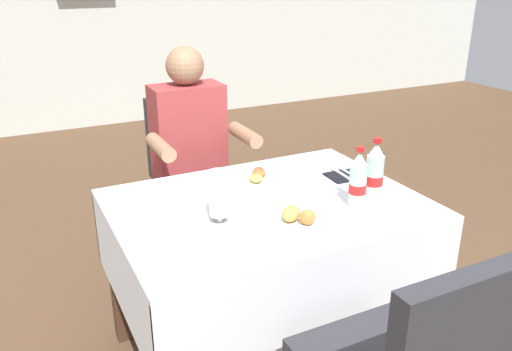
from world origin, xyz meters
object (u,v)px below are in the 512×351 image
at_px(main_dining_table, 267,239).
at_px(seated_diner_far, 193,156).
at_px(plate_far_diner, 258,178).
at_px(beer_glass_left, 219,196).
at_px(cola_bottle_secondary, 375,173).
at_px(chair_far_diner_seat, 196,176).
at_px(plate_near_camera, 293,220).
at_px(cola_bottle_primary, 358,181).
at_px(napkin_cutlery_set, 346,175).

height_order(main_dining_table, seated_diner_far, seated_diner_far).
xyz_separation_m(main_dining_table, plate_far_diner, (0.07, 0.22, 0.18)).
bearing_deg(beer_glass_left, main_dining_table, 19.56).
relative_size(main_dining_table, cola_bottle_secondary, 4.70).
relative_size(chair_far_diner_seat, seated_diner_far, 0.77).
xyz_separation_m(seated_diner_far, plate_near_camera, (0.04, -0.94, 0.05)).
xyz_separation_m(chair_far_diner_seat, cola_bottle_secondary, (0.40, -1.00, 0.30)).
height_order(cola_bottle_primary, napkin_cutlery_set, cola_bottle_primary).
relative_size(seated_diner_far, plate_far_diner, 5.06).
distance_m(main_dining_table, chair_far_diner_seat, 0.84).
relative_size(beer_glass_left, cola_bottle_secondary, 0.80).
bearing_deg(seated_diner_far, cola_bottle_primary, -69.60).
bearing_deg(napkin_cutlery_set, chair_far_diner_seat, 120.79).
distance_m(chair_far_diner_seat, cola_bottle_primary, 1.11).
distance_m(plate_near_camera, plate_far_diner, 0.44).
relative_size(main_dining_table, plate_far_diner, 4.87).
bearing_deg(main_dining_table, plate_far_diner, 71.93).
bearing_deg(cola_bottle_secondary, seated_diner_far, 116.71).
relative_size(main_dining_table, beer_glass_left, 5.89).
bearing_deg(seated_diner_far, beer_glass_left, -103.38).
distance_m(main_dining_table, napkin_cutlery_set, 0.49).
distance_m(seated_diner_far, plate_near_camera, 0.95).
bearing_deg(napkin_cutlery_set, cola_bottle_secondary, -100.93).
relative_size(chair_far_diner_seat, cola_bottle_secondary, 3.76).
distance_m(chair_far_diner_seat, seated_diner_far, 0.20).
xyz_separation_m(main_dining_table, napkin_cutlery_set, (0.45, 0.09, 0.17)).
xyz_separation_m(plate_far_diner, cola_bottle_primary, (0.22, -0.41, 0.09)).
relative_size(cola_bottle_primary, cola_bottle_secondary, 0.96).
distance_m(main_dining_table, cola_bottle_secondary, 0.51).
bearing_deg(napkin_cutlery_set, plate_far_diner, 160.63).
xyz_separation_m(seated_diner_far, beer_glass_left, (-0.19, -0.82, 0.14)).
height_order(seated_diner_far, plate_far_diner, seated_diner_far).
relative_size(plate_far_diner, beer_glass_left, 1.21).
height_order(chair_far_diner_seat, plate_far_diner, chair_far_diner_seat).
xyz_separation_m(plate_near_camera, beer_glass_left, (-0.23, 0.13, 0.09)).
height_order(main_dining_table, chair_far_diner_seat, chair_far_diner_seat).
xyz_separation_m(chair_far_diner_seat, plate_far_diner, (0.07, -0.62, 0.20)).
distance_m(beer_glass_left, napkin_cutlery_set, 0.72).
xyz_separation_m(main_dining_table, cola_bottle_secondary, (0.40, -0.16, 0.28)).
bearing_deg(cola_bottle_secondary, main_dining_table, 158.30).
xyz_separation_m(plate_far_diner, beer_glass_left, (-0.31, -0.31, 0.09)).
distance_m(main_dining_table, cola_bottle_primary, 0.44).
height_order(main_dining_table, plate_near_camera, plate_near_camera).
relative_size(seated_diner_far, cola_bottle_secondary, 4.88).
bearing_deg(cola_bottle_primary, main_dining_table, 147.07).
xyz_separation_m(main_dining_table, plate_near_camera, (-0.01, -0.21, 0.18)).
distance_m(seated_diner_far, plate_far_diner, 0.52).
xyz_separation_m(plate_near_camera, cola_bottle_primary, (0.30, 0.02, 0.09)).
distance_m(plate_near_camera, cola_bottle_secondary, 0.42).
bearing_deg(chair_far_diner_seat, cola_bottle_secondary, -68.19).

